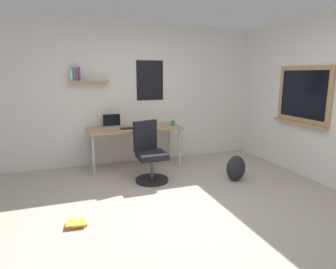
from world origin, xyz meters
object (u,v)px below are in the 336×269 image
laptop (112,124)px  book_stack_on_floor (76,224)px  computer_mouse (146,127)px  desk (135,131)px  office_chair (150,155)px  coffee_mug (173,123)px  backpack (236,168)px  keyboard (131,128)px

laptop → book_stack_on_floor: 2.30m
book_stack_on_floor → computer_mouse: bearing=53.6°
desk → office_chair: office_chair is taller
laptop → coffee_mug: 1.11m
office_chair → book_stack_on_floor: bearing=-136.6°
office_chair → book_stack_on_floor: size_ratio=4.03×
coffee_mug → backpack: bearing=-62.9°
laptop → coffee_mug: (1.10, -0.19, -0.01)m
desk → laptop: size_ratio=5.32×
keyboard → book_stack_on_floor: keyboard is taller
computer_mouse → book_stack_on_floor: size_ratio=0.44×
laptop → keyboard: size_ratio=0.84×
laptop → backpack: (1.71, -1.40, -0.58)m
desk → computer_mouse: bearing=-23.2°
computer_mouse → coffee_mug: coffee_mug is taller
coffee_mug → keyboard: bearing=-176.5°
keyboard → backpack: (1.43, -1.16, -0.54)m
laptop → computer_mouse: bearing=-23.1°
computer_mouse → backpack: size_ratio=0.25×
keyboard → computer_mouse: computer_mouse is taller
desk → backpack: 1.89m
desk → coffee_mug: bearing=-2.7°
keyboard → coffee_mug: size_ratio=4.02×
laptop → book_stack_on_floor: bearing=-110.3°
laptop → backpack: bearing=-39.2°
office_chair → keyboard: 0.77m
office_chair → coffee_mug: 1.05m
keyboard → office_chair: bearing=-78.0°
office_chair → book_stack_on_floor: (-1.19, -1.12, -0.38)m
coffee_mug → computer_mouse: bearing=-174.6°
laptop → keyboard: bearing=-40.1°
backpack → book_stack_on_floor: (-2.47, -0.64, -0.18)m
laptop → coffee_mug: size_ratio=3.37×
computer_mouse → office_chair: bearing=-101.4°
office_chair → laptop: (-0.43, 0.92, 0.38)m
computer_mouse → backpack: (1.15, -1.16, -0.54)m
keyboard → backpack: keyboard is taller
desk → book_stack_on_floor: (-1.12, -1.88, -0.64)m
office_chair → keyboard: (-0.14, 0.67, 0.33)m
keyboard → coffee_mug: 0.81m
desk → coffee_mug: coffee_mug is taller
office_chair → laptop: bearing=115.2°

